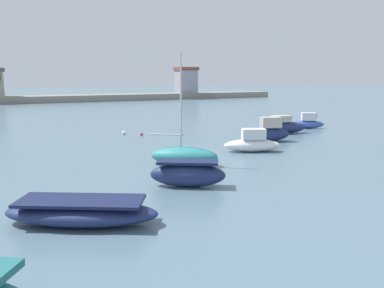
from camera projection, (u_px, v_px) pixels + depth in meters
moored_boat_2 at (81, 212)px, 12.98m from camera, size 5.45×4.09×0.87m
moored_boat_3 at (188, 174)px, 17.42m from camera, size 3.52×2.69×1.20m
moored_boat_4 at (184, 156)px, 21.56m from camera, size 3.94×3.51×6.22m
moored_boat_5 at (252, 143)px, 25.60m from camera, size 3.94×2.63×1.54m
moored_boat_6 at (267, 132)px, 29.62m from camera, size 3.92×2.27×1.89m
moored_boat_7 at (284, 126)px, 33.80m from camera, size 4.17×2.04×1.60m
moored_boat_8 at (307, 123)px, 37.28m from camera, size 3.45×2.60×1.52m
mooring_buoy_1 at (124, 133)px, 33.17m from camera, size 0.33×0.33×0.33m
mooring_buoy_4 at (142, 134)px, 32.66m from camera, size 0.26×0.26×0.26m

